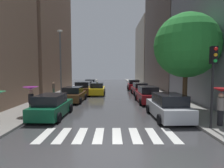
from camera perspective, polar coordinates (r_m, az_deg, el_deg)
name	(u,v)px	position (r m, az deg, el deg)	size (l,w,h in m)	color
ground_plane	(111,89)	(30.99, -0.47, -1.73)	(28.00, 72.00, 0.04)	#3A3A3C
sidewalk_left	(74,89)	(31.70, -12.31, -1.52)	(3.00, 72.00, 0.15)	gray
sidewalk_right	(148,89)	(31.61, 11.40, -1.52)	(3.00, 72.00, 0.15)	gray
crosswalk_stripes	(108,135)	(9.12, -1.44, -16.17)	(6.75, 2.20, 0.01)	silver
building_left_mid	(40,10)	(32.05, -22.14, 21.36)	(6.00, 15.27, 25.59)	#8C6B56
building_right_mid	(170,20)	(36.29, 18.25, 19.10)	(6.00, 18.21, 25.28)	#564C47
building_right_far	(149,52)	(52.94, 11.86, 9.94)	(6.00, 16.21, 17.12)	#9E9384
parked_car_left_nearest	(51,106)	(12.96, -18.97, -6.85)	(2.15, 4.29, 1.59)	#0C4C2D
parked_car_left_second	(73,95)	(18.80, -12.37, -3.37)	(2.25, 4.16, 1.56)	brown
parked_car_left_third	(83,89)	(24.08, -9.42, -1.47)	(2.28, 4.78, 1.77)	brown
parked_car_left_fourth	(88,86)	(29.47, -7.90, -0.62)	(2.07, 4.37, 1.54)	navy
parked_car_left_fifth	(90,84)	(34.82, -6.99, 0.14)	(2.23, 4.33, 1.56)	#0C4C2D
parked_car_right_nearest	(168,107)	(12.49, 17.55, -7.06)	(2.25, 4.45, 1.67)	#B2B7BF
parked_car_right_second	(147,95)	(18.13, 11.24, -3.50)	(2.09, 4.37, 1.66)	maroon
parked_car_right_third	(139,89)	(24.09, 8.82, -1.64)	(2.10, 4.24, 1.60)	maroon
parked_car_right_fourth	(133,85)	(30.49, 6.92, -0.32)	(2.24, 4.12, 1.71)	maroon
taxi_midroad	(97,89)	(23.93, -4.85, -1.61)	(2.12, 4.64, 1.81)	yellow
pedestrian_foreground	(53,88)	(24.40, -18.39, -1.19)	(0.36, 0.36, 1.60)	#38513D
pedestrian_near_tree	(221,99)	(11.47, 31.60, -4.14)	(0.95, 0.95, 2.10)	black
pedestrian_by_kerb	(31,94)	(13.52, -24.79, -2.97)	(1.04, 1.04, 1.94)	#38513D
street_tree_right	(186,46)	(15.19, 22.70, 11.29)	(4.96, 4.96, 7.48)	#513823
traffic_light_right_corner	(213,69)	(10.56, 29.78, 4.22)	(0.30, 0.42, 4.30)	black
lamp_post_left	(60,59)	(20.74, -16.35, 7.60)	(0.60, 0.28, 7.56)	#595B60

